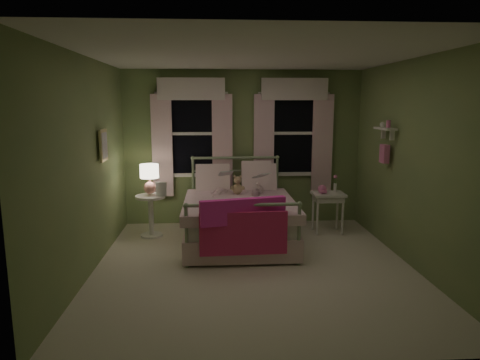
{
  "coord_description": "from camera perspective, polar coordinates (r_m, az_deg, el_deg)",
  "views": [
    {
      "loc": [
        -0.49,
        -5.13,
        2.04
      ],
      "look_at": [
        -0.14,
        0.68,
        1.0
      ],
      "focal_mm": 32.0,
      "sensor_mm": 36.0,
      "label": 1
    }
  ],
  "objects": [
    {
      "name": "pink_toy",
      "position": [
        6.87,
        10.92,
        -1.24
      ],
      "size": [
        0.14,
        0.18,
        0.14
      ],
      "color": "pink",
      "rests_on": "nightstand_right"
    },
    {
      "name": "book_right",
      "position": [
        6.46,
        2.19,
        0.14
      ],
      "size": [
        0.23,
        0.19,
        0.26
      ],
      "primitive_type": "imported",
      "rotation": [
        1.22,
        0.0,
        0.48
      ],
      "color": "beige",
      "rests_on": "child_right"
    },
    {
      "name": "pink_throw",
      "position": [
        5.34,
        0.45,
        -5.4
      ],
      "size": [
        1.1,
        0.35,
        0.71
      ],
      "color": "#FF31B2",
      "rests_on": "bed"
    },
    {
      "name": "nightstand_right",
      "position": [
        6.93,
        11.66,
        -2.51
      ],
      "size": [
        0.5,
        0.4,
        0.64
      ],
      "color": "white",
      "rests_on": "ground"
    },
    {
      "name": "bud_vase",
      "position": [
        6.96,
        12.58,
        -0.47
      ],
      "size": [
        0.06,
        0.06,
        0.28
      ],
      "color": "white",
      "rests_on": "nightstand_right"
    },
    {
      "name": "nightstand_left",
      "position": [
        6.78,
        -11.81,
        -3.93
      ],
      "size": [
        0.46,
        0.46,
        0.65
      ],
      "color": "white",
      "rests_on": "ground"
    },
    {
      "name": "book_left",
      "position": [
        6.43,
        -2.78,
        0.45
      ],
      "size": [
        0.21,
        0.14,
        0.26
      ],
      "primitive_type": "imported",
      "rotation": [
        1.22,
        0.0,
        0.13
      ],
      "color": "beige",
      "rests_on": "child_left"
    },
    {
      "name": "window_left",
      "position": [
        7.18,
        -6.41,
        6.72
      ],
      "size": [
        1.34,
        0.13,
        1.96
      ],
      "color": "black",
      "rests_on": "room_shell"
    },
    {
      "name": "framed_picture",
      "position": [
        5.94,
        -17.73,
        4.43
      ],
      "size": [
        0.03,
        0.32,
        0.42
      ],
      "color": "beige",
      "rests_on": "room_shell"
    },
    {
      "name": "child_left",
      "position": [
        6.68,
        -2.81,
        0.53
      ],
      "size": [
        0.3,
        0.23,
        0.72
      ],
      "primitive_type": "imported",
      "rotation": [
        0.0,
        0.0,
        2.87
      ],
      "color": "#F7D1DD",
      "rests_on": "bed"
    },
    {
      "name": "table_lamp",
      "position": [
        6.67,
        -11.98,
        0.54
      ],
      "size": [
        0.29,
        0.29,
        0.46
      ],
      "color": "#EF9A8D",
      "rests_on": "nightstand_left"
    },
    {
      "name": "book_nightstand",
      "position": [
        6.63,
        -11.13,
        -2.09
      ],
      "size": [
        0.19,
        0.24,
        0.02
      ],
      "primitive_type": "imported",
      "rotation": [
        0.0,
        0.0,
        -0.1
      ],
      "color": "beige",
      "rests_on": "nightstand_left"
    },
    {
      "name": "child_right",
      "position": [
        6.71,
        1.98,
        0.39
      ],
      "size": [
        0.36,
        0.29,
        0.67
      ],
      "primitive_type": "imported",
      "rotation": [
        0.0,
        0.0,
        3.02
      ],
      "color": "#F7D1DD",
      "rests_on": "bed"
    },
    {
      "name": "room_shell",
      "position": [
        5.21,
        1.95,
        1.96
      ],
      "size": [
        4.2,
        4.2,
        4.2
      ],
      "color": "silver",
      "rests_on": "ground"
    },
    {
      "name": "window_right",
      "position": [
        7.3,
        7.13,
        6.76
      ],
      "size": [
        1.34,
        0.13,
        1.96
      ],
      "color": "black",
      "rests_on": "room_shell"
    },
    {
      "name": "bed",
      "position": [
        6.38,
        -0.14,
        -4.99
      ],
      "size": [
        1.58,
        2.04,
        1.18
      ],
      "color": "white",
      "rests_on": "ground"
    },
    {
      "name": "teddy_bear",
      "position": [
        6.56,
        -0.33,
        -0.85
      ],
      "size": [
        0.22,
        0.18,
        0.3
      ],
      "color": "tan",
      "rests_on": "bed"
    },
    {
      "name": "wall_shelf",
      "position": [
        6.33,
        18.76,
        4.91
      ],
      "size": [
        0.15,
        0.5,
        0.6
      ],
      "color": "white",
      "rests_on": "room_shell"
    }
  ]
}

